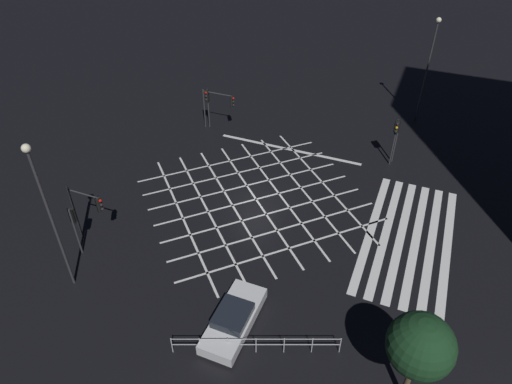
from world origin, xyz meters
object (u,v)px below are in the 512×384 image
(street_lamp_east, at_px, (430,59))
(traffic_light_nw_main, at_px, (74,221))
(waiting_car, at_px, (234,319))
(traffic_light_se_main, at_px, (396,134))
(street_tree_near, at_px, (420,346))
(street_lamp_west, at_px, (46,203))
(traffic_light_ne_cross, at_px, (221,103))
(traffic_light_ne_main, at_px, (207,101))
(traffic_light_nw_cross, at_px, (89,206))
(traffic_light_se_cross, at_px, (396,134))

(street_lamp_east, bearing_deg, traffic_light_nw_main, 146.10)
(waiting_car, bearing_deg, street_lamp_east, -12.67)
(traffic_light_se_main, relative_size, street_tree_near, 0.73)
(street_lamp_west, bearing_deg, traffic_light_ne_cross, -0.73)
(traffic_light_se_main, relative_size, street_lamp_east, 0.43)
(street_lamp_west, relative_size, waiting_car, 1.97)
(traffic_light_ne_cross, distance_m, street_tree_near, 25.11)
(traffic_light_ne_main, xyz_separation_m, street_tree_near, (-18.13, -18.60, 1.31))
(street_tree_near, height_order, waiting_car, street_tree_near)
(traffic_light_se_main, bearing_deg, traffic_light_nw_main, -43.31)
(traffic_light_ne_cross, relative_size, traffic_light_ne_main, 1.00)
(waiting_car, bearing_deg, traffic_light_ne_cross, 27.42)
(traffic_light_se_main, bearing_deg, street_tree_near, 10.87)
(traffic_light_nw_cross, height_order, traffic_light_se_main, traffic_light_se_main)
(traffic_light_se_cross, bearing_deg, traffic_light_ne_main, 2.08)
(traffic_light_nw_main, distance_m, street_lamp_west, 4.09)
(street_tree_near, bearing_deg, traffic_light_ne_cross, 43.84)
(traffic_light_se_main, distance_m, street_lamp_west, 23.32)
(traffic_light_nw_main, bearing_deg, traffic_light_ne_main, -0.47)
(traffic_light_nw_main, distance_m, traffic_light_nw_cross, 1.16)
(traffic_light_nw_cross, xyz_separation_m, street_lamp_west, (-3.22, -0.85, 2.90))
(traffic_light_nw_cross, bearing_deg, waiting_car, -13.87)
(traffic_light_ne_main, distance_m, street_tree_near, 26.00)
(street_lamp_east, bearing_deg, traffic_light_ne_main, 116.41)
(traffic_light_se_main, bearing_deg, traffic_light_nw_cross, -44.73)
(traffic_light_ne_main, bearing_deg, traffic_light_se_main, 90.13)
(traffic_light_ne_cross, xyz_separation_m, waiting_car, (-17.54, -9.10, -1.93))
(street_lamp_west, bearing_deg, traffic_light_se_cross, -36.86)
(street_lamp_east, relative_size, street_lamp_west, 0.98)
(traffic_light_nw_main, bearing_deg, traffic_light_ne_cross, -4.81)
(traffic_light_nw_cross, bearing_deg, street_tree_near, -9.41)
(street_lamp_east, height_order, street_tree_near, street_lamp_east)
(traffic_light_se_cross, xyz_separation_m, waiting_car, (-18.13, 4.79, -1.77))
(street_lamp_west, bearing_deg, traffic_light_ne_main, 3.10)
(traffic_light_nw_main, xyz_separation_m, traffic_light_ne_main, (16.13, -0.13, 0.12))
(traffic_light_ne_main, relative_size, traffic_light_nw_cross, 0.92)
(traffic_light_se_cross, bearing_deg, street_lamp_east, -97.32)
(traffic_light_ne_cross, bearing_deg, street_lamp_east, 28.37)
(traffic_light_ne_cross, bearing_deg, traffic_light_se_main, 0.30)
(traffic_light_ne_cross, bearing_deg, traffic_light_nw_cross, -94.10)
(traffic_light_se_cross, xyz_separation_m, traffic_light_ne_cross, (-0.59, 13.89, 0.16))
(traffic_light_ne_main, height_order, waiting_car, traffic_light_ne_main)
(traffic_light_nw_cross, bearing_deg, traffic_light_nw_main, -104.61)
(traffic_light_se_cross, height_order, waiting_car, traffic_light_se_cross)
(traffic_light_nw_main, xyz_separation_m, street_lamp_west, (-2.16, -1.12, 3.29))
(traffic_light_se_main, xyz_separation_m, waiting_car, (-17.62, 4.79, -2.07))
(traffic_light_se_cross, height_order, street_lamp_west, street_lamp_west)
(traffic_light_se_main, distance_m, street_tree_near, 18.53)
(street_lamp_west, distance_m, street_tree_near, 17.70)
(traffic_light_ne_cross, height_order, street_tree_near, street_tree_near)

